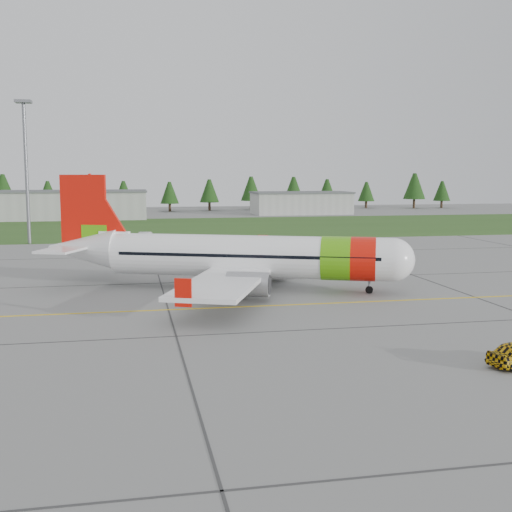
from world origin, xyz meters
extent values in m
plane|color=gray|center=(0.00, 0.00, 0.00)|extent=(320.00, 320.00, 0.00)
cylinder|color=white|center=(-7.51, 15.28, 2.92)|extent=(24.09, 12.50, 3.67)
sphere|color=white|center=(3.85, 10.73, 2.92)|extent=(3.67, 3.67, 3.67)
cone|color=white|center=(-21.93, 21.04, 3.25)|extent=(7.48, 5.86, 3.67)
cube|color=black|center=(4.12, 10.63, 3.25)|extent=(2.31, 2.83, 0.53)
cylinder|color=#55AF0D|center=(-0.52, 12.48, 2.92)|extent=(3.67, 4.39, 3.75)
cylinder|color=red|center=(1.58, 11.64, 2.92)|extent=(3.32, 4.25, 3.75)
cube|color=white|center=(-7.95, 15.45, 1.88)|extent=(15.99, 29.89, 0.34)
cube|color=red|center=(-3.26, 29.70, 2.40)|extent=(1.11, 0.58, 1.88)
cube|color=red|center=(-14.38, 1.90, 2.40)|extent=(1.11, 0.58, 1.88)
cylinder|color=gray|center=(-4.71, 19.73, 1.36)|extent=(3.88, 3.09, 1.98)
cylinder|color=gray|center=(-8.56, 10.12, 1.36)|extent=(3.88, 3.09, 1.98)
cube|color=red|center=(-21.75, 20.97, 6.40)|extent=(4.15, 1.92, 7.15)
cube|color=#55AF0D|center=(-20.79, 20.59, 4.33)|extent=(2.42, 1.28, 2.26)
cube|color=white|center=(-22.37, 21.22, 3.48)|extent=(6.82, 11.17, 0.21)
cylinder|color=slate|center=(2.11, 11.43, 0.66)|extent=(0.17, 0.17, 1.32)
cylinder|color=black|center=(2.11, 11.43, 0.32)|extent=(0.69, 0.48, 0.64)
cylinder|color=slate|center=(-7.84, 18.25, 0.89)|extent=(0.21, 0.21, 1.79)
cylinder|color=black|center=(-8.19, 18.39, 0.49)|extent=(1.07, 0.76, 0.98)
cylinder|color=slate|center=(-9.80, 13.35, 0.89)|extent=(0.21, 0.21, 1.79)
cylinder|color=black|center=(-10.15, 13.49, 0.49)|extent=(1.07, 0.76, 0.98)
imported|color=silver|center=(-15.60, 55.80, 2.38)|extent=(2.00, 1.94, 4.76)
cube|color=#30561E|center=(0.00, 82.00, 0.01)|extent=(320.00, 50.00, 0.03)
cube|color=gold|center=(0.00, 8.00, 0.01)|extent=(120.00, 0.25, 0.02)
cube|color=#A8A8A3|center=(-30.00, 110.00, 3.00)|extent=(32.00, 14.00, 6.00)
cube|color=#A8A8A3|center=(25.00, 118.00, 2.60)|extent=(24.00, 12.00, 5.20)
cylinder|color=slate|center=(-32.00, 58.00, 10.00)|extent=(0.50, 0.50, 20.00)
camera|label=1|loc=(-17.67, -39.13, 10.03)|focal=45.00mm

